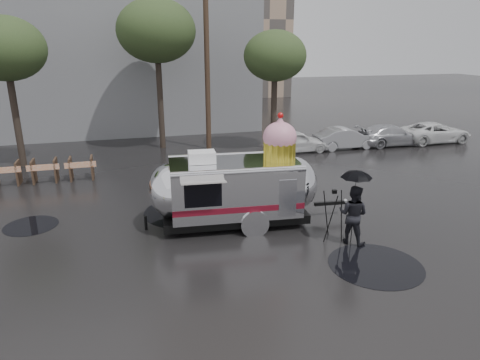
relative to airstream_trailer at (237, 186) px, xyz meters
name	(u,v)px	position (x,y,z in m)	size (l,w,h in m)	color
ground	(223,281)	(-1.31, -3.48, -1.32)	(120.00, 120.00, 0.00)	black
puddles	(176,245)	(-2.21, -1.09, -1.31)	(13.04, 8.07, 0.01)	black
grey_building	(87,31)	(-5.31, 20.52, 5.18)	(22.00, 12.00, 13.00)	slate
utility_pole	(207,65)	(1.19, 10.52, 3.30)	(1.60, 0.28, 9.00)	#473323
tree_left	(5,49)	(-8.31, 9.52, 4.17)	(3.64, 3.64, 6.95)	#382D26
tree_mid	(156,31)	(-1.31, 11.52, 5.02)	(4.20, 4.20, 8.03)	#382D26
tree_right	(275,57)	(4.69, 9.52, 3.74)	(3.36, 3.36, 6.42)	#382D26
barricade_row	(45,170)	(-6.86, 6.48, -0.80)	(4.30, 0.80, 1.00)	#473323
parked_cars	(373,134)	(10.47, 8.52, -0.60)	(13.20, 1.90, 1.50)	silver
airstream_trailer	(237,186)	(0.00, 0.00, 0.00)	(6.97, 2.82, 3.76)	silver
person_right	(353,215)	(2.97, -2.34, -0.41)	(0.87, 0.49, 1.82)	black
umbrella_black	(356,182)	(2.97, -2.34, 0.61)	(1.12, 1.12, 2.31)	black
tripod	(333,210)	(2.49, -1.99, -0.34)	(0.63, 0.66, 1.63)	black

